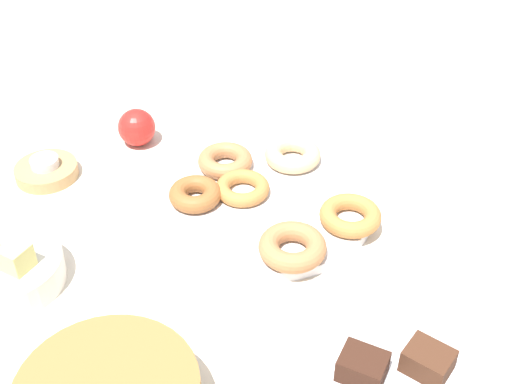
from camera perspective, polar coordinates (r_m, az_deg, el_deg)
ground_plane at (r=1.07m, az=0.80°, el=-1.17°), size 2.40×2.40×0.00m
donut_plate at (r=1.07m, az=0.81°, el=-0.79°), size 0.35×0.35×0.02m
donut_0 at (r=1.05m, az=-5.20°, el=-0.18°), size 0.10×0.10×0.03m
donut_1 at (r=1.01m, az=8.04°, el=-2.00°), size 0.10×0.10×0.03m
donut_2 at (r=1.13m, az=3.14°, el=3.22°), size 0.13×0.13×0.03m
donut_3 at (r=1.06m, az=-1.15°, el=0.34°), size 0.11×0.11×0.02m
donut_4 at (r=1.12m, az=-2.64°, el=2.68°), size 0.09×0.09×0.03m
donut_5 at (r=0.95m, az=3.12°, el=-4.68°), size 0.11×0.11×0.03m
cake_plate at (r=0.85m, az=11.54°, el=-14.77°), size 0.23×0.23×0.01m
brownie_near at (r=0.84m, az=14.43°, el=-13.76°), size 0.06×0.05×0.03m
brownie_far at (r=0.82m, az=9.07°, el=-14.47°), size 0.06×0.05×0.03m
candle_holder at (r=1.18m, az=-17.41°, el=1.70°), size 0.10×0.10×0.02m
tealight at (r=1.17m, az=-17.58°, el=2.43°), size 0.05×0.05×0.01m
fruit_bowl at (r=0.99m, az=-20.36°, el=-6.36°), size 0.15×0.15×0.04m
melon_chunk_left at (r=0.95m, az=-19.78°, el=-5.26°), size 0.04×0.04×0.04m
apple at (r=1.22m, az=-10.13°, el=5.44°), size 0.07×0.07×0.07m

